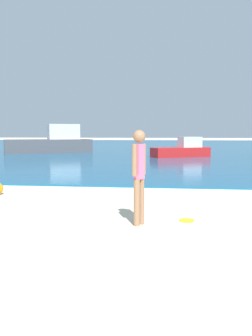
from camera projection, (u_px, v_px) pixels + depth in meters
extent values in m
cube|color=#14567F|center=(158.00, 146.00, 40.21)|extent=(160.00, 60.00, 0.06)
cylinder|color=#936B4C|center=(141.00, 201.00, 6.36)|extent=(0.11, 0.11, 0.83)
cylinder|color=#936B4C|center=(137.00, 203.00, 6.24)|extent=(0.11, 0.11, 0.83)
cube|color=pink|center=(139.00, 161.00, 6.23)|extent=(0.19, 0.22, 0.62)
sphere|color=#936B4C|center=(139.00, 136.00, 6.18)|extent=(0.22, 0.22, 0.22)
cylinder|color=#936B4C|center=(144.00, 159.00, 6.35)|extent=(0.08, 0.08, 0.55)
cylinder|color=#936B4C|center=(134.00, 160.00, 6.10)|extent=(0.08, 0.08, 0.55)
cylinder|color=yellow|center=(187.00, 220.00, 6.61)|extent=(0.27, 0.27, 0.03)
cube|color=red|center=(180.00, 152.00, 22.80)|extent=(3.91, 2.79, 0.60)
cube|color=silver|center=(190.00, 142.00, 22.98)|extent=(1.60, 1.37, 0.68)
cube|color=#4C4C51|center=(48.00, 146.00, 27.20)|extent=(6.70, 4.74, 1.03)
cube|color=silver|center=(63.00, 132.00, 27.49)|extent=(2.73, 2.34, 1.16)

